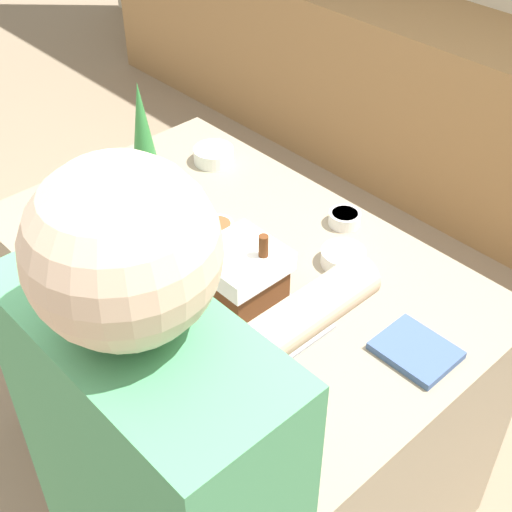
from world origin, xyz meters
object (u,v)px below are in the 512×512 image
(gingerbread_house, at_px, (242,280))
(cookbook, at_px, (416,351))
(decorative_tree, at_px, (144,143))
(candy_bowl_beside_tree, at_px, (214,154))
(candy_bowl_far_left, at_px, (343,256))
(candy_bowl_behind_tray, at_px, (218,230))
(baking_tray, at_px, (242,310))
(candy_bowl_far_right, at_px, (345,218))

(gingerbread_house, distance_m, cookbook, 0.45)
(decorative_tree, distance_m, candy_bowl_beside_tree, 0.33)
(candy_bowl_far_left, xyz_separation_m, candy_bowl_behind_tray, (-0.32, -0.18, 0.01))
(gingerbread_house, distance_m, candy_bowl_behind_tray, 0.32)
(baking_tray, bearing_deg, decorative_tree, 167.00)
(baking_tray, height_order, candy_bowl_behind_tray, candy_bowl_behind_tray)
(gingerbread_house, bearing_deg, candy_bowl_far_right, 98.50)
(candy_bowl_far_right, bearing_deg, decorative_tree, -146.19)
(cookbook, bearing_deg, gingerbread_house, -152.37)
(decorative_tree, bearing_deg, candy_bowl_far_left, 17.72)
(gingerbread_house, xyz_separation_m, candy_bowl_far_right, (-0.07, 0.47, -0.08))
(baking_tray, xyz_separation_m, candy_bowl_behind_tray, (-0.27, 0.15, 0.03))
(candy_bowl_far_left, relative_size, cookbook, 0.67)
(candy_bowl_far_right, xyz_separation_m, cookbook, (0.46, -0.27, -0.01))
(gingerbread_house, height_order, candy_bowl_beside_tree, gingerbread_house)
(candy_bowl_behind_tray, bearing_deg, candy_bowl_beside_tree, 141.24)
(baking_tray, relative_size, cookbook, 2.24)
(candy_bowl_far_left, bearing_deg, cookbook, -20.08)
(decorative_tree, xyz_separation_m, candy_bowl_far_right, (0.51, 0.34, -0.17))
(baking_tray, xyz_separation_m, candy_bowl_far_right, (-0.07, 0.47, 0.02))
(candy_bowl_far_left, distance_m, cookbook, 0.37)
(candy_bowl_far_right, distance_m, candy_bowl_behind_tray, 0.38)
(gingerbread_house, relative_size, candy_bowl_behind_tray, 2.59)
(candy_bowl_beside_tree, bearing_deg, candy_bowl_behind_tray, -38.76)
(decorative_tree, relative_size, cookbook, 2.12)
(candy_bowl_far_right, bearing_deg, candy_bowl_behind_tray, -122.37)
(baking_tray, distance_m, candy_bowl_behind_tray, 0.31)
(cookbook, bearing_deg, candy_bowl_far_right, 150.18)
(baking_tray, bearing_deg, cookbook, 27.64)
(baking_tray, bearing_deg, candy_bowl_far_left, 81.79)
(gingerbread_house, height_order, cookbook, gingerbread_house)
(decorative_tree, height_order, candy_bowl_beside_tree, decorative_tree)
(candy_bowl_far_left, xyz_separation_m, candy_bowl_far_right, (-0.12, 0.14, -0.00))
(gingerbread_house, bearing_deg, candy_bowl_behind_tray, 150.84)
(gingerbread_house, bearing_deg, baking_tray, -147.11)
(candy_bowl_far_left, bearing_deg, baking_tray, -98.21)
(candy_bowl_behind_tray, bearing_deg, cookbook, 4.60)
(candy_bowl_far_left, height_order, candy_bowl_beside_tree, candy_bowl_beside_tree)
(decorative_tree, height_order, candy_bowl_far_left, decorative_tree)
(gingerbread_house, relative_size, cookbook, 1.33)
(baking_tray, relative_size, candy_bowl_beside_tree, 3.08)
(baking_tray, relative_size, decorative_tree, 1.06)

